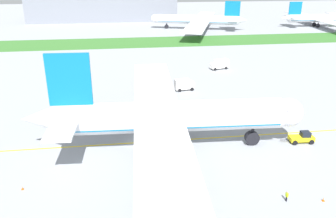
{
  "coord_description": "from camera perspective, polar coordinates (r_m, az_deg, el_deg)",
  "views": [
    {
      "loc": [
        -2.39,
        -57.88,
        29.88
      ],
      "look_at": [
        6.53,
        6.32,
        3.83
      ],
      "focal_mm": 37.01,
      "sensor_mm": 36.0,
      "label": 1
    }
  ],
  "objects": [
    {
      "name": "terminal_building",
      "position": [
        229.66,
        -10.67,
        16.32
      ],
      "size": [
        91.09,
        20.0,
        18.0
      ],
      "primitive_type": "cube",
      "color": "gray",
      "rests_on": "ground"
    },
    {
      "name": "traffic_cone_port_wing",
      "position": [
        54.22,
        24.24,
        -13.4
      ],
      "size": [
        0.36,
        0.36,
        0.58
      ],
      "color": "#F2590C",
      "rests_on": "ground"
    },
    {
      "name": "grass_median_strip",
      "position": [
        157.13,
        -7.02,
        10.79
      ],
      "size": [
        320.0,
        24.0,
        0.1
      ],
      "primitive_type": "cube",
      "color": "#38722D",
      "rests_on": "ground"
    },
    {
      "name": "apron_taxi_line",
      "position": [
        65.06,
        -4.95,
        -5.53
      ],
      "size": [
        280.0,
        0.36,
        0.01
      ],
      "primitive_type": "cube",
      "color": "yellow",
      "rests_on": "ground"
    },
    {
      "name": "service_truck_baggage_loader",
      "position": [
        114.13,
        8.55,
        7.34
      ],
      "size": [
        6.42,
        3.73,
        3.18
      ],
      "color": "white",
      "rests_on": "ground"
    },
    {
      "name": "parked_airliner_far_left",
      "position": [
        192.21,
        5.06,
        14.41
      ],
      "size": [
        49.96,
        82.16,
        15.07
      ],
      "color": "white",
      "rests_on": "ground"
    },
    {
      "name": "traffic_cone_near_nose",
      "position": [
        56.13,
        -22.87,
        -11.88
      ],
      "size": [
        0.36,
        0.36,
        0.58
      ],
      "color": "#F2590C",
      "rests_on": "ground"
    },
    {
      "name": "ground_crew_marshaller_front",
      "position": [
        70.36,
        -1.72,
        -2.29
      ],
      "size": [
        0.47,
        0.53,
        1.76
      ],
      "color": "black",
      "rests_on": "ground"
    },
    {
      "name": "parked_airliner_far_centre",
      "position": [
        219.22,
        23.9,
        13.49
      ],
      "size": [
        47.03,
        75.75,
        13.79
      ],
      "color": "white",
      "rests_on": "ground"
    },
    {
      "name": "pushback_tug",
      "position": [
        69.22,
        21.21,
        -4.39
      ],
      "size": [
        6.36,
        2.5,
        2.12
      ],
      "color": "yellow",
      "rests_on": "ground"
    },
    {
      "name": "service_truck_fuel_bowser",
      "position": [
        92.41,
        2.64,
        4.08
      ],
      "size": [
        5.46,
        2.99,
        3.09
      ],
      "color": "white",
      "rests_on": "ground"
    },
    {
      "name": "ground_plane",
      "position": [
        65.18,
        -4.95,
        -5.48
      ],
      "size": [
        600.0,
        600.0,
        0.0
      ],
      "primitive_type": "plane",
      "color": "#9399A0",
      "rests_on": "ground"
    },
    {
      "name": "ground_crew_wingwalker_port",
      "position": [
        51.91,
        18.99,
        -13.3
      ],
      "size": [
        0.26,
        0.57,
        1.62
      ],
      "color": "black",
      "rests_on": "ground"
    },
    {
      "name": "airliner_foreground",
      "position": [
        60.44,
        -0.23,
        -1.38
      ],
      "size": [
        49.26,
        77.13,
        17.67
      ],
      "color": "white",
      "rests_on": "ground"
    }
  ]
}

